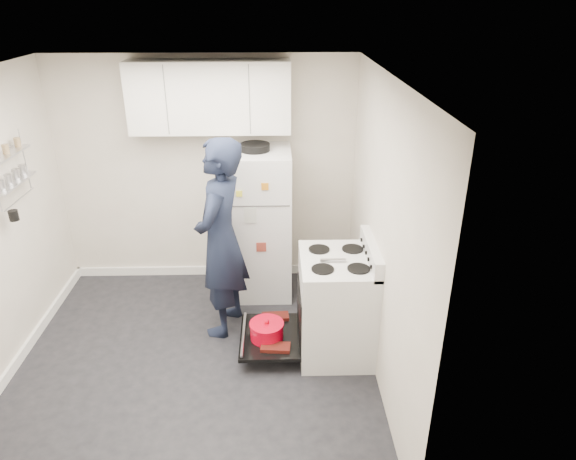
{
  "coord_description": "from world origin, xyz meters",
  "views": [
    {
      "loc": [
        0.74,
        -3.74,
        3.05
      ],
      "look_at": [
        0.85,
        0.54,
        1.05
      ],
      "focal_mm": 32.0,
      "sensor_mm": 36.0,
      "label": 1
    }
  ],
  "objects_px": {
    "open_oven_door": "(269,333)",
    "person": "(221,239)",
    "electric_range": "(335,306)",
    "refrigerator": "(257,223)"
  },
  "relations": [
    {
      "from": "open_oven_door",
      "to": "person",
      "type": "relative_size",
      "value": 0.36
    },
    {
      "from": "electric_range",
      "to": "person",
      "type": "distance_m",
      "value": 1.21
    },
    {
      "from": "open_oven_door",
      "to": "refrigerator",
      "type": "height_order",
      "value": "refrigerator"
    },
    {
      "from": "open_oven_door",
      "to": "electric_range",
      "type": "bearing_deg",
      "value": 1.62
    },
    {
      "from": "refrigerator",
      "to": "open_oven_door",
      "type": "bearing_deg",
      "value": -83.73
    },
    {
      "from": "electric_range",
      "to": "refrigerator",
      "type": "bearing_deg",
      "value": 123.36
    },
    {
      "from": "open_oven_door",
      "to": "refrigerator",
      "type": "bearing_deg",
      "value": 96.27
    },
    {
      "from": "refrigerator",
      "to": "person",
      "type": "height_order",
      "value": "person"
    },
    {
      "from": "electric_range",
      "to": "refrigerator",
      "type": "xyz_separation_m",
      "value": [
        -0.72,
        1.1,
        0.34
      ]
    },
    {
      "from": "open_oven_door",
      "to": "person",
      "type": "xyz_separation_m",
      "value": [
        -0.43,
        0.4,
        0.77
      ]
    }
  ]
}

